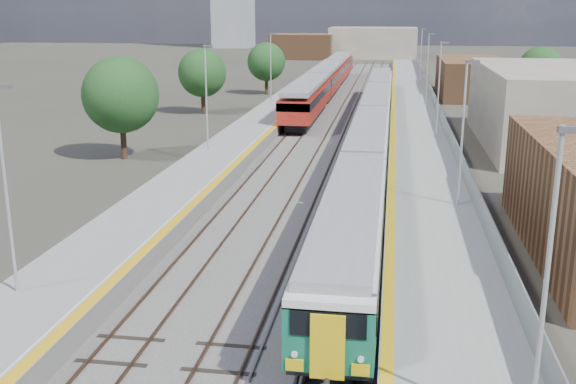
# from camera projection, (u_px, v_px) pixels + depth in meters

# --- Properties ---
(ground) EXTENTS (320.00, 320.00, 0.00)m
(ground) POSITION_uv_depth(u_px,v_px,m) (359.00, 130.00, 63.26)
(ground) COLOR #47443A
(ground) RESTS_ON ground
(ballast_bed) EXTENTS (10.50, 155.00, 0.06)m
(ballast_bed) POSITION_uv_depth(u_px,v_px,m) (337.00, 125.00, 65.97)
(ballast_bed) COLOR #565451
(ballast_bed) RESTS_ON ground
(tracks) EXTENTS (8.96, 160.00, 0.17)m
(tracks) POSITION_uv_depth(u_px,v_px,m) (345.00, 121.00, 67.46)
(tracks) COLOR #4C3323
(tracks) RESTS_ON ground
(platform_right) EXTENTS (4.70, 155.00, 8.52)m
(platform_right) POSITION_uv_depth(u_px,v_px,m) (415.00, 121.00, 64.72)
(platform_right) COLOR slate
(platform_right) RESTS_ON ground
(platform_left) EXTENTS (4.30, 155.00, 8.52)m
(platform_left) POSITION_uv_depth(u_px,v_px,m) (269.00, 118.00, 66.84)
(platform_left) COLOR slate
(platform_left) RESTS_ON ground
(buildings) EXTENTS (72.00, 185.50, 40.00)m
(buildings) POSITION_uv_depth(u_px,v_px,m) (299.00, 11.00, 147.66)
(buildings) COLOR brown
(buildings) RESTS_ON ground
(green_train) EXTENTS (2.66, 74.17, 2.93)m
(green_train) POSITION_uv_depth(u_px,v_px,m) (372.00, 124.00, 53.94)
(green_train) COLOR black
(green_train) RESTS_ON ground
(red_train) EXTENTS (3.01, 61.00, 3.80)m
(red_train) POSITION_uv_depth(u_px,v_px,m) (327.00, 79.00, 87.56)
(red_train) COLOR black
(red_train) RESTS_ON ground
(tree_a) EXTENTS (5.65, 5.65, 7.66)m
(tree_a) POSITION_uv_depth(u_px,v_px,m) (121.00, 95.00, 49.67)
(tree_a) COLOR #382619
(tree_a) RESTS_ON ground
(tree_b) EXTENTS (5.15, 5.15, 6.97)m
(tree_b) POSITION_uv_depth(u_px,v_px,m) (202.00, 73.00, 71.93)
(tree_b) COLOR #382619
(tree_b) RESTS_ON ground
(tree_c) EXTENTS (5.03, 5.03, 6.81)m
(tree_c) POSITION_uv_depth(u_px,v_px,m) (266.00, 62.00, 88.81)
(tree_c) COLOR #382619
(tree_c) RESTS_ON ground
(tree_d) EXTENTS (5.09, 5.09, 6.89)m
(tree_d) POSITION_uv_depth(u_px,v_px,m) (540.00, 69.00, 77.52)
(tree_d) COLOR #382619
(tree_d) RESTS_ON ground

